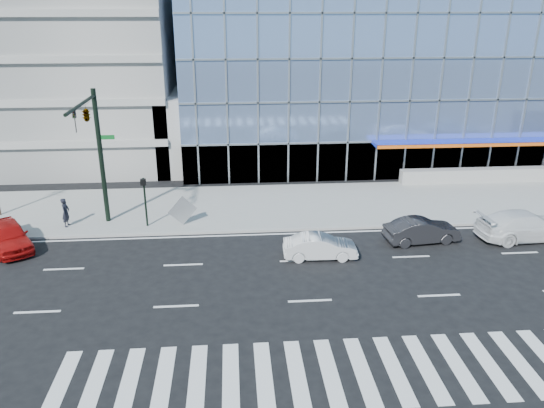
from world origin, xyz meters
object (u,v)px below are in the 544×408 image
Objects in this scene: white_sedan at (320,247)px; dark_sedan at (422,231)px; red_sedan at (9,236)px; tilted_panel at (182,210)px; pedestrian at (66,212)px; traffic_signal at (91,129)px; ped_signal_post at (145,195)px; white_suv at (525,225)px.

dark_sedan reaches higher than white_sedan.
dark_sedan is 22.75m from red_sedan.
white_sedan is 2.97× the size of tilted_panel.
pedestrian is 1.34× the size of tilted_panel.
traffic_signal is 5.67m from pedestrian.
pedestrian is (2.33, 2.61, 0.27)m from red_sedan.
tilted_panel reaches higher than red_sedan.
red_sedan is (-22.73, 0.92, 0.07)m from dark_sedan.
pedestrian is at bearing 175.38° from ped_signal_post.
ped_signal_post reaches higher than red_sedan.
white_sedan is 8.89m from tilted_panel.
ped_signal_post is 2.31× the size of tilted_panel.
white_sedan is at bearing -102.07° from pedestrian.
red_sedan is at bearing 170.75° from tilted_panel.
dark_sedan is 13.90m from tilted_panel.
white_suv is at bearing -90.39° from pedestrian.
pedestrian is at bearing 161.43° from traffic_signal.
pedestrian reaches higher than red_sedan.
white_sedan is at bearing -40.20° from red_sedan.
dark_sedan is at bearing 84.65° from white_suv.
traffic_signal is at bearing 72.49° from white_sedan.
pedestrian is at bearing 72.62° from white_sedan.
traffic_signal is at bearing 74.37° from dark_sedan.
tilted_panel is (-7.52, 4.71, 0.43)m from white_sedan.
ped_signal_post is 4.90m from pedestrian.
tilted_panel is at bearing 59.84° from white_sedan.
white_suv reaches higher than white_sedan.
white_sedan is at bearing -25.76° from ped_signal_post.
ped_signal_post reaches higher than white_suv.
traffic_signal is 2.67× the size of ped_signal_post.
red_sedan is (-28.73, 0.92, -0.05)m from white_suv.
ped_signal_post is 7.55m from red_sedan.
red_sedan is (-16.73, 2.43, 0.12)m from white_sedan.
tilted_panel is at bearing -18.01° from red_sedan.
dark_sedan is 3.22× the size of tilted_panel.
dark_sedan is (18.14, -2.77, -5.47)m from traffic_signal.
traffic_signal is 1.91× the size of dark_sedan.
white_suv is 19.78m from tilted_panel.
white_suv is (24.14, -2.77, -5.35)m from traffic_signal.
pedestrian is (-2.26, 0.76, -5.14)m from traffic_signal.
white_sedan is (12.14, -4.28, -5.53)m from traffic_signal.
red_sedan is at bearing -157.99° from traffic_signal.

